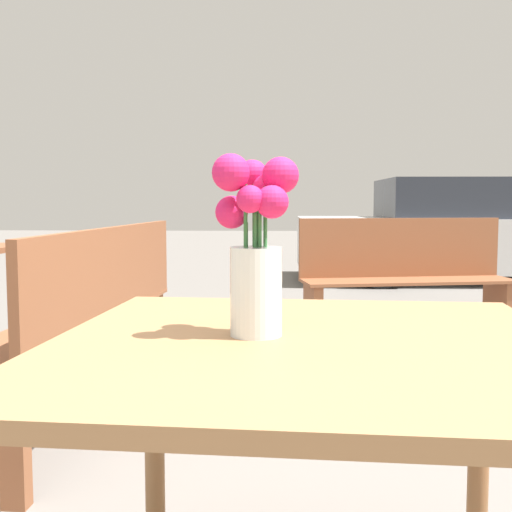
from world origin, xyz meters
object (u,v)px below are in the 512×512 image
object	(u,v)px
table_front	(309,388)
bench_middle	(96,311)
bench_near	(404,278)
parked_car	(486,232)
flower_vase	(256,251)

from	to	relation	value
table_front	bench_middle	size ratio (longest dim) A/B	0.52
bench_near	table_front	bearing A→B (deg)	-103.46
table_front	parked_car	bearing A→B (deg)	70.50
table_front	bench_near	bearing A→B (deg)	76.54
flower_vase	bench_near	distance (m)	3.29
table_front	flower_vase	distance (m)	0.27
flower_vase	bench_middle	world-z (taller)	flower_vase
flower_vase	bench_near	world-z (taller)	flower_vase
bench_near	parked_car	xyz separation A→B (m)	(1.66, 3.65, 0.14)
bench_near	parked_car	world-z (taller)	parked_car
bench_near	parked_car	distance (m)	4.01
table_front	parked_car	size ratio (longest dim) A/B	0.22
table_front	bench_middle	bearing A→B (deg)	118.08
table_front	bench_near	xyz separation A→B (m)	(0.76, 3.17, -0.18)
table_front	parked_car	distance (m)	7.24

